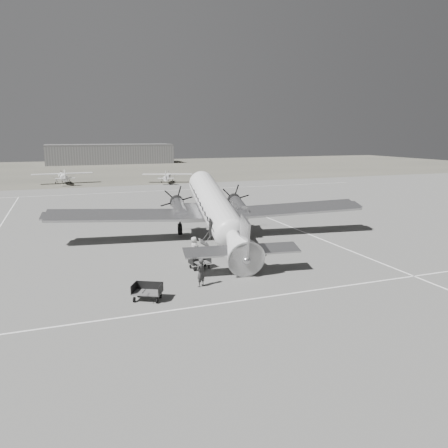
% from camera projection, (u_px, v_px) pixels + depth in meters
% --- Properties ---
extents(ground, '(260.00, 260.00, 0.00)m').
position_uv_depth(ground, '(197.00, 245.00, 40.05)').
color(ground, slate).
rests_on(ground, ground).
extents(taxi_line_near, '(60.00, 0.15, 0.01)m').
position_uv_depth(taxi_line_near, '(262.00, 298.00, 27.19)').
color(taxi_line_near, white).
rests_on(taxi_line_near, ground).
extents(taxi_line_right, '(0.15, 80.00, 0.01)m').
position_uv_depth(taxi_line_right, '(311.00, 235.00, 44.14)').
color(taxi_line_right, white).
rests_on(taxi_line_right, ground).
extents(taxi_line_horizon, '(90.00, 0.15, 0.01)m').
position_uv_depth(taxi_line_horizon, '(131.00, 192.00, 76.76)').
color(taxi_line_horizon, white).
rests_on(taxi_line_horizon, ground).
extents(grass_infield, '(260.00, 90.00, 0.01)m').
position_uv_depth(grass_infield, '(102.00, 169.00, 127.25)').
color(grass_infield, '#5F5C50').
rests_on(grass_infield, ground).
extents(hangar_main, '(42.00, 14.00, 6.60)m').
position_uv_depth(hangar_main, '(110.00, 154.00, 151.24)').
color(hangar_main, slate).
rests_on(hangar_main, ground).
extents(dc3_airliner, '(34.03, 25.85, 5.97)m').
position_uv_depth(dc3_airliner, '(216.00, 212.00, 40.27)').
color(dc3_airliner, '#A5A6A8').
rests_on(dc3_airliner, ground).
extents(light_plane_left, '(12.72, 10.64, 2.49)m').
position_uv_depth(light_plane_left, '(63.00, 178.00, 89.11)').
color(light_plane_left, silver).
rests_on(light_plane_left, ground).
extents(light_plane_right, '(12.55, 11.26, 2.17)m').
position_uv_depth(light_plane_right, '(167.00, 178.00, 91.04)').
color(light_plane_right, silver).
rests_on(light_plane_right, ground).
extents(baggage_cart_near, '(1.75, 1.35, 0.91)m').
position_uv_depth(baggage_cart_near, '(200.00, 263.00, 33.00)').
color(baggage_cart_near, '#4F4F4F').
rests_on(baggage_cart_near, ground).
extents(baggage_cart_far, '(2.25, 2.02, 1.05)m').
position_uv_depth(baggage_cart_far, '(147.00, 292.00, 26.68)').
color(baggage_cart_far, '#4F4F4F').
rests_on(baggage_cart_far, ground).
extents(ground_crew, '(0.84, 0.77, 1.93)m').
position_uv_depth(ground_crew, '(201.00, 272.00, 29.03)').
color(ground_crew, '#303030').
rests_on(ground_crew, ground).
extents(ramp_agent, '(0.65, 0.80, 1.51)m').
position_uv_depth(ramp_agent, '(197.00, 254.00, 34.41)').
color(ramp_agent, '#B0B0AE').
rests_on(ramp_agent, ground).
extents(passenger, '(0.62, 0.92, 1.82)m').
position_uv_depth(passenger, '(194.00, 248.00, 35.61)').
color(passenger, '#ADAEAB').
rests_on(passenger, ground).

